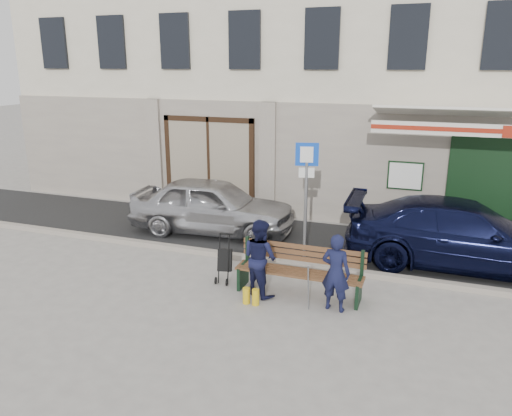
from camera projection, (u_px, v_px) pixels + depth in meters
The scene contains 11 objects.
ground at pixel (255, 293), 9.46m from camera, with size 80.00×80.00×0.00m, color #9E9991.
asphalt_lane at pixel (298, 241), 12.26m from camera, with size 60.00×3.20×0.01m, color #282828.
curb at pixel (279, 262), 10.80m from camera, with size 60.00×0.18×0.12m, color #9E9384.
building at pixel (347, 38), 15.71m from camera, with size 20.00×8.27×10.00m.
car_silver at pixel (212, 206), 12.71m from camera, with size 1.69×4.19×1.43m, color #B4B4B9.
car_navy at pixel (463, 234), 10.58m from camera, with size 1.99×4.89×1.42m, color black.
parking_sign at pixel (306, 184), 10.56m from camera, with size 0.48×0.14×2.62m.
bench at pixel (297, 272), 9.31m from camera, with size 2.40×1.17×0.98m.
man at pixel (336, 273), 8.65m from camera, with size 0.51×0.34×1.41m, color #131635.
woman at pixel (260, 257), 9.25m from camera, with size 0.71×0.56×1.47m, color #131534.
stroller at pixel (225, 261), 9.89m from camera, with size 0.33×0.43×0.96m.
Camera 1 is at (2.95, -8.11, 4.19)m, focal length 35.00 mm.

